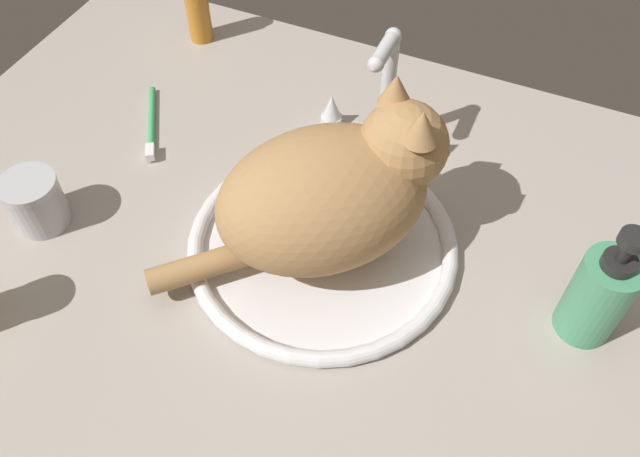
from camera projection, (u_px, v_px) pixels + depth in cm
name	position (u px, v px, depth cm)	size (l,w,h in cm)	color
countertop	(329.00, 243.00, 85.81)	(123.94, 81.08, 3.00)	#ADA399
sink_basin	(320.00, 244.00, 82.82)	(34.55, 34.55, 2.04)	white
faucet	(383.00, 104.00, 90.05)	(19.02, 9.21, 19.12)	silver
cat	(335.00, 190.00, 75.69)	(32.10, 32.23, 20.39)	tan
metal_jar	(36.00, 202.00, 83.42)	(7.32, 7.32, 7.47)	#B2B5BA
amber_bottle	(197.00, 5.00, 106.44)	(3.97, 3.97, 13.40)	#C67A23
soap_pump_bottle	(599.00, 295.00, 71.35)	(6.58, 6.58, 17.28)	#4C9E70
toothbrush	(151.00, 125.00, 96.96)	(9.53, 14.14, 1.70)	#3FB266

